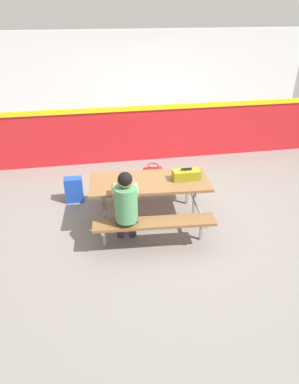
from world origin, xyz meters
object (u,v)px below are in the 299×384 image
at_px(student_nearer, 126,204).
at_px(tote_bag_bright, 153,177).
at_px(picnic_table_main, 150,191).
at_px(backpack_dark, 74,190).
at_px(toolbox_grey, 186,175).

bearing_deg(student_nearer, tote_bag_bright, 68.10).
relative_size(picnic_table_main, student_nearer, 1.49).
distance_m(picnic_table_main, backpack_dark, 1.51).
xyz_separation_m(picnic_table_main, student_nearer, (-0.41, -0.53, 0.13)).
distance_m(picnic_table_main, student_nearer, 0.68).
height_order(picnic_table_main, student_nearer, student_nearer).
height_order(toolbox_grey, tote_bag_bright, toolbox_grey).
bearing_deg(backpack_dark, student_nearer, -62.38).
bearing_deg(tote_bag_bright, picnic_table_main, -103.20).
relative_size(student_nearer, toolbox_grey, 3.02).
bearing_deg(toolbox_grey, picnic_table_main, 175.83).
height_order(backpack_dark, tote_bag_bright, backpack_dark).
relative_size(picnic_table_main, toolbox_grey, 4.50).
xyz_separation_m(picnic_table_main, backpack_dark, (-1.16, 0.90, -0.36)).
bearing_deg(picnic_table_main, backpack_dark, 142.24).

